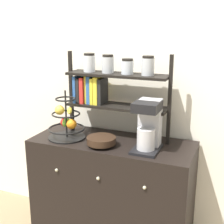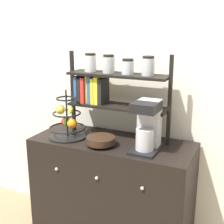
{
  "view_description": "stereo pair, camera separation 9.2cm",
  "coord_description": "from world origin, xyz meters",
  "views": [
    {
      "loc": [
        0.81,
        -1.72,
        1.63
      ],
      "look_at": [
        0.0,
        0.24,
        1.05
      ],
      "focal_mm": 50.0,
      "sensor_mm": 36.0,
      "label": 1
    },
    {
      "loc": [
        0.9,
        -1.69,
        1.63
      ],
      "look_at": [
        0.0,
        0.24,
        1.05
      ],
      "focal_mm": 50.0,
      "sensor_mm": 36.0,
      "label": 2
    }
  ],
  "objects": [
    {
      "name": "shelf_hutch",
      "position": [
        -0.08,
        0.34,
        1.22
      ],
      "size": [
        0.79,
        0.2,
        0.63
      ],
      "color": "black",
      "rests_on": "sideboard"
    },
    {
      "name": "coffee_maker",
      "position": [
        0.28,
        0.19,
        1.0
      ],
      "size": [
        0.17,
        0.24,
        0.34
      ],
      "color": "black",
      "rests_on": "sideboard"
    },
    {
      "name": "wall_back",
      "position": [
        0.0,
        0.52,
        1.3
      ],
      "size": [
        7.0,
        0.05,
        2.6
      ],
      "primitive_type": "cube",
      "color": "silver",
      "rests_on": "ground_plane"
    },
    {
      "name": "sideboard",
      "position": [
        0.0,
        0.24,
        0.41
      ],
      "size": [
        1.18,
        0.5,
        0.83
      ],
      "color": "black",
      "rests_on": "ground_plane"
    },
    {
      "name": "fruit_stand",
      "position": [
        -0.34,
        0.18,
        0.95
      ],
      "size": [
        0.28,
        0.28,
        0.36
      ],
      "color": "black",
      "rests_on": "sideboard"
    },
    {
      "name": "wooden_bowl",
      "position": [
        -0.03,
        0.12,
        0.87
      ],
      "size": [
        0.2,
        0.2,
        0.07
      ],
      "color": "black",
      "rests_on": "sideboard"
    }
  ]
}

